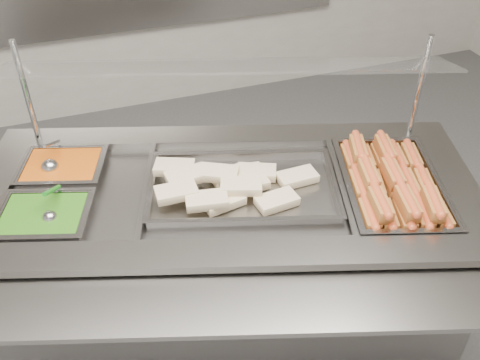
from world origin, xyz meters
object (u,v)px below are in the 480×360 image
object	(u,v)px
pan_hotdogs	(390,190)
serving_spoon	(50,213)
steam_counter	(228,268)
pan_wraps	(243,190)
ladle	(50,166)
sneeze_guard	(224,69)

from	to	relation	value
pan_hotdogs	serving_spoon	world-z (taller)	serving_spoon
steam_counter	pan_wraps	world-z (taller)	pan_wraps
pan_hotdogs	steam_counter	bearing A→B (deg)	162.67
pan_hotdogs	ladle	xyz separation A→B (m)	(-1.14, 0.48, 0.05)
sneeze_guard	pan_wraps	xyz separation A→B (m)	(-0.01, -0.21, -0.37)
pan_hotdogs	ladle	distance (m)	1.24
steam_counter	pan_wraps	size ratio (longest dim) A/B	2.66
serving_spoon	pan_wraps	bearing A→B (deg)	-4.81
sneeze_guard	pan_hotdogs	distance (m)	0.73
steam_counter	ladle	world-z (taller)	ladle
pan_wraps	sneeze_guard	bearing A→B (deg)	88.02
ladle	serving_spoon	size ratio (longest dim) A/B	1.09
pan_wraps	ladle	bearing A→B (deg)	152.73
pan_hotdogs	ladle	size ratio (longest dim) A/B	3.25
steam_counter	pan_wraps	distance (m)	0.40
steam_counter	serving_spoon	size ratio (longest dim) A/B	11.52
pan_hotdogs	pan_wraps	distance (m)	0.53
steam_counter	serving_spoon	world-z (taller)	serving_spoon
pan_hotdogs	pan_wraps	size ratio (longest dim) A/B	0.82
pan_wraps	serving_spoon	size ratio (longest dim) A/B	4.34
steam_counter	sneeze_guard	size ratio (longest dim) A/B	1.23
steam_counter	pan_wraps	xyz separation A→B (m)	(0.05, -0.02, 0.40)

